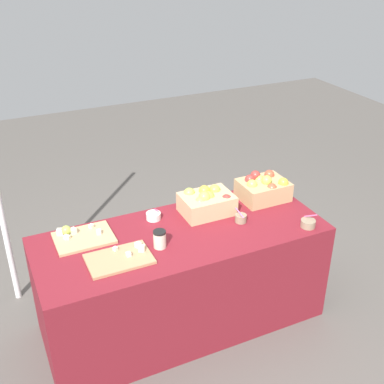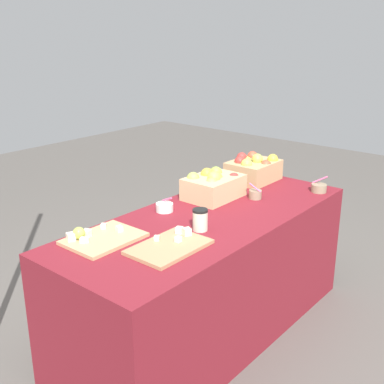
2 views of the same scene
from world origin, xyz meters
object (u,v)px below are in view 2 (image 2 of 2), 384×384
(apple_crate_left, at_px, (253,169))
(cutting_board_front, at_px, (170,246))
(sample_bowl_mid, at_px, (319,188))
(sample_bowl_near, at_px, (165,207))
(coffee_cup, at_px, (200,220))
(apple_crate_middle, at_px, (213,185))
(cutting_board_back, at_px, (100,238))
(sample_bowl_far, at_px, (255,194))

(apple_crate_left, relative_size, cutting_board_front, 0.89)
(cutting_board_front, height_order, sample_bowl_mid, sample_bowl_mid)
(apple_crate_left, distance_m, sample_bowl_near, 0.84)
(apple_crate_left, xyz_separation_m, coffee_cup, (-0.92, -0.27, -0.03))
(cutting_board_front, xyz_separation_m, coffee_cup, (0.26, 0.03, 0.05))
(cutting_board_front, bearing_deg, sample_bowl_near, 45.68)
(apple_crate_middle, height_order, sample_bowl_mid, apple_crate_middle)
(apple_crate_left, relative_size, cutting_board_back, 0.93)
(sample_bowl_near, distance_m, sample_bowl_mid, 1.04)
(apple_crate_middle, relative_size, cutting_board_back, 0.96)
(cutting_board_back, bearing_deg, coffee_cup, -35.24)
(apple_crate_middle, bearing_deg, sample_bowl_far, -54.07)
(apple_crate_middle, height_order, coffee_cup, apple_crate_middle)
(apple_crate_middle, height_order, sample_bowl_far, apple_crate_middle)
(cutting_board_back, distance_m, sample_bowl_far, 1.06)
(cutting_board_front, height_order, sample_bowl_near, sample_bowl_near)
(apple_crate_middle, relative_size, sample_bowl_far, 3.40)
(cutting_board_front, xyz_separation_m, sample_bowl_far, (0.87, 0.08, 0.02))
(sample_bowl_near, bearing_deg, apple_crate_middle, -10.85)
(sample_bowl_mid, height_order, coffee_cup, coffee_cup)
(cutting_board_back, distance_m, sample_bowl_near, 0.51)
(apple_crate_left, bearing_deg, cutting_board_back, 178.80)
(apple_crate_middle, xyz_separation_m, cutting_board_front, (-0.72, -0.29, -0.07))
(cutting_board_front, distance_m, sample_bowl_far, 0.87)
(sample_bowl_near, height_order, coffee_cup, coffee_cup)
(apple_crate_middle, relative_size, sample_bowl_mid, 3.32)
(cutting_board_back, bearing_deg, sample_bowl_mid, -19.34)
(coffee_cup, bearing_deg, cutting_board_front, -174.16)
(cutting_board_back, relative_size, coffee_cup, 3.17)
(apple_crate_left, xyz_separation_m, sample_bowl_far, (-0.31, -0.22, -0.06))
(sample_bowl_far, bearing_deg, coffee_cup, -175.27)
(apple_crate_middle, height_order, sample_bowl_near, apple_crate_middle)
(apple_crate_left, xyz_separation_m, cutting_board_back, (-1.34, 0.03, -0.07))
(apple_crate_middle, xyz_separation_m, sample_bowl_far, (0.15, -0.21, -0.05))
(apple_crate_middle, distance_m, coffee_cup, 0.52)
(cutting_board_back, xyz_separation_m, sample_bowl_mid, (1.40, -0.49, 0.01))
(apple_crate_left, height_order, apple_crate_middle, apple_crate_left)
(cutting_board_back, height_order, sample_bowl_near, sample_bowl_near)
(cutting_board_back, height_order, coffee_cup, coffee_cup)
(apple_crate_left, relative_size, apple_crate_middle, 0.97)
(apple_crate_middle, distance_m, sample_bowl_far, 0.26)
(apple_crate_middle, distance_m, cutting_board_back, 0.88)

